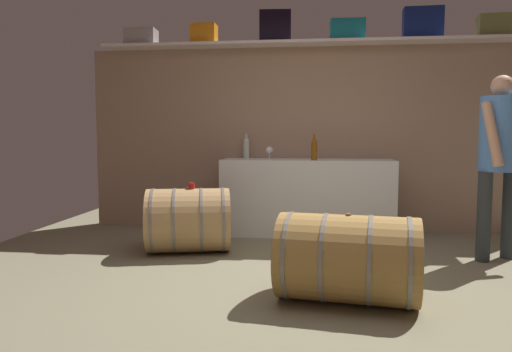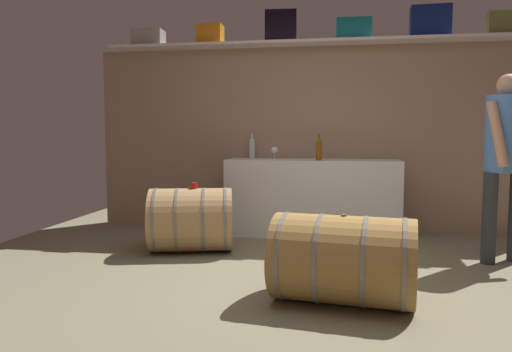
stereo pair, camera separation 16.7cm
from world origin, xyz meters
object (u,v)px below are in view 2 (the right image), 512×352
wine_glass (274,150)px  wine_bottle_amber (319,149)px  toolcase_orange (210,35)px  winemaker_pouring (507,148)px  tasting_cup (194,185)px  toolcase_grey (149,38)px  toolcase_navy (430,22)px  toolcase_olive (508,24)px  work_cabinet (312,197)px  toolcase_black (281,27)px  wine_barrel_near (191,220)px  toolcase_teal (354,30)px  wine_bottle_clear (252,147)px  wine_barrel_far (343,260)px

wine_glass → wine_bottle_amber: bearing=-19.4°
toolcase_orange → winemaker_pouring: bearing=-20.2°
tasting_cup → winemaker_pouring: 2.88m
toolcase_grey → toolcase_navy: (3.30, 0.00, 0.08)m
toolcase_olive → work_cabinet: toolcase_olive is taller
toolcase_black → wine_barrel_near: (-0.76, -1.18, -2.09)m
toolcase_grey → toolcase_teal: size_ratio=0.94×
toolcase_grey → wine_bottle_clear: 1.84m
toolcase_grey → winemaker_pouring: 4.14m
toolcase_navy → tasting_cup: 3.18m
toolcase_olive → wine_barrel_far: size_ratio=0.41×
wine_barrel_near → tasting_cup: bearing=-13.4°
toolcase_grey → toolcase_orange: (0.78, 0.00, 0.02)m
wine_barrel_far → work_cabinet: bearing=105.9°
toolcase_navy → winemaker_pouring: 1.83m
wine_bottle_amber → winemaker_pouring: winemaker_pouring is taller
toolcase_teal → work_cabinet: (-0.44, -0.19, -1.91)m
toolcase_navy → wine_glass: bearing=-171.6°
wine_bottle_clear → wine_glass: 0.36m
toolcase_orange → tasting_cup: size_ratio=5.04×
toolcase_orange → toolcase_black: toolcase_black is taller
toolcase_orange → toolcase_olive: (3.33, 0.00, 0.01)m
work_cabinet → wine_bottle_clear: size_ratio=6.68×
toolcase_navy → wine_bottle_clear: (-2.01, 0.00, -1.40)m
toolcase_navy → wine_glass: 2.24m
toolcase_olive → tasting_cup: toolcase_olive is taller
toolcase_black → wine_glass: toolcase_black is taller
toolcase_grey → wine_glass: size_ratio=2.47×
toolcase_black → wine_bottle_amber: size_ratio=1.25×
wine_bottle_clear → wine_barrel_near: size_ratio=0.32×
toolcase_black → wine_bottle_clear: bearing=175.3°
toolcase_black → wine_barrel_near: size_ratio=0.39×
wine_bottle_amber → wine_glass: 0.55m
toolcase_olive → wine_glass: bearing=-171.7°
wine_glass → wine_barrel_near: (-0.71, -0.99, -0.66)m
toolcase_orange → toolcase_black: size_ratio=0.82×
wine_barrel_near → winemaker_pouring: (2.90, 0.05, 0.72)m
work_cabinet → winemaker_pouring: bearing=-28.2°
toolcase_black → wine_bottle_clear: (-0.35, 0.00, -1.40)m
wine_bottle_clear → wine_barrel_far: (1.04, -2.43, -0.69)m
wine_barrel_far → tasting_cup: tasting_cup is taller
toolcase_black → wine_glass: (-0.05, -0.19, -1.43)m
wine_glass → toolcase_orange: bearing=166.7°
toolcase_black → tasting_cup: toolcase_black is taller
wine_glass → toolcase_black: bearing=75.5°
wine_bottle_amber → wine_glass: (-0.52, 0.18, -0.02)m
toolcase_grey → tasting_cup: bearing=-55.8°
toolcase_black → tasting_cup: 2.22m
toolcase_grey → wine_barrel_near: bearing=-57.0°
toolcase_teal → work_cabinet: size_ratio=0.20×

